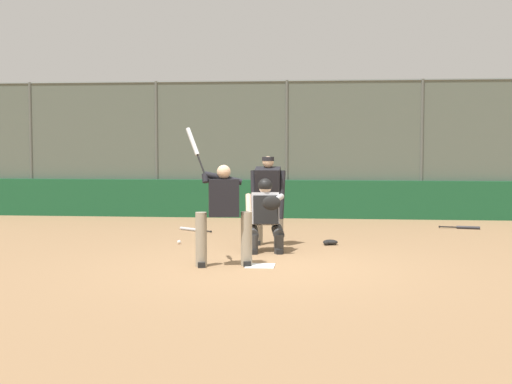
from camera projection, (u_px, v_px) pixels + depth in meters
ground_plane at (260, 266)px, 10.69m from camera, size 160.00×160.00×0.00m
home_plate_marker at (260, 266)px, 10.69m from camera, size 0.43×0.43×0.01m
backstop_fence at (287, 146)px, 17.60m from camera, size 19.77×0.08×3.40m
padding_wall at (286, 199)px, 17.59m from camera, size 19.30×0.18×0.94m
bleachers_beyond at (340, 187)px, 20.38m from camera, size 13.78×3.05×1.80m
batter_at_plate at (223, 211)px, 10.66m from camera, size 1.06×0.56×2.09m
catcher_behind_plate at (265, 214)px, 12.06m from camera, size 0.70×0.81×1.25m
umpire_home at (268, 198)px, 12.86m from camera, size 0.66×0.41×1.61m
spare_bat_near_backstop at (192, 229)px, 15.00m from camera, size 0.77×0.55×0.07m
spare_bat_by_padding at (465, 227)px, 15.35m from camera, size 0.86×0.22×0.07m
fielding_glove_on_dirt at (330, 242)px, 12.93m from camera, size 0.27×0.21×0.10m
baseball_loose at (179, 242)px, 13.05m from camera, size 0.07×0.07×0.07m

